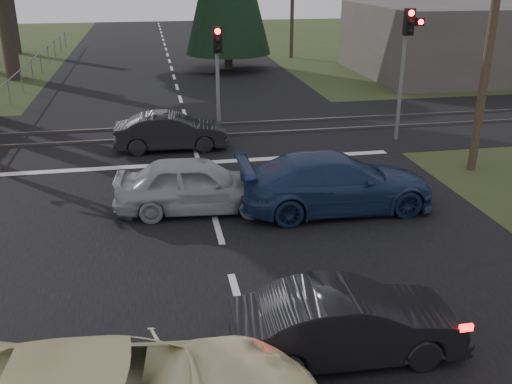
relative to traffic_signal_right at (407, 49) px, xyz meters
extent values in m
plane|color=#313C1B|center=(-7.55, -9.47, -3.31)|extent=(120.00, 120.00, 0.00)
cube|color=black|center=(-7.55, 0.53, -3.31)|extent=(14.00, 100.00, 0.01)
cube|color=black|center=(-7.55, 2.53, -3.31)|extent=(120.00, 8.00, 0.01)
cube|color=silver|center=(-7.55, -1.27, -3.30)|extent=(13.00, 0.35, 0.00)
cube|color=#59544C|center=(-7.55, 1.73, -3.26)|extent=(120.00, 0.12, 0.10)
cube|color=#59544C|center=(-7.55, 3.33, -3.26)|extent=(120.00, 0.12, 0.10)
cylinder|color=slate|center=(-0.05, 0.13, -1.41)|extent=(0.14, 0.14, 3.80)
cube|color=black|center=(-0.05, -0.05, 0.94)|extent=(0.32, 0.24, 0.90)
sphere|color=#FF0C07|center=(-0.05, -0.18, 1.24)|extent=(0.20, 0.20, 0.20)
sphere|color=black|center=(-0.05, -0.18, 0.94)|extent=(0.18, 0.18, 0.18)
sphere|color=black|center=(-0.05, -0.18, 0.64)|extent=(0.18, 0.18, 0.18)
cube|color=black|center=(0.33, -0.05, 0.94)|extent=(0.28, 0.22, 0.28)
sphere|color=#FF0C07|center=(0.33, -0.17, 0.94)|extent=(0.18, 0.18, 0.18)
cylinder|color=slate|center=(-6.55, 1.33, -1.71)|extent=(0.14, 0.14, 3.20)
cube|color=black|center=(-6.55, 1.15, 0.34)|extent=(0.32, 0.24, 0.90)
sphere|color=#FF0C07|center=(-6.55, 1.02, 0.64)|extent=(0.20, 0.20, 0.20)
sphere|color=black|center=(-6.55, 1.02, 0.34)|extent=(0.18, 0.18, 0.18)
sphere|color=black|center=(-6.55, 1.02, 0.04)|extent=(0.18, 0.18, 0.18)
cylinder|color=#4C3D2D|center=(0.95, -3.47, 1.19)|extent=(0.26, 0.26, 9.00)
cylinder|color=#473D33|center=(-16.55, 15.53, -0.61)|extent=(0.80, 0.80, 5.40)
cylinder|color=#473D33|center=(-18.55, 26.53, -0.61)|extent=(0.80, 0.80, 5.40)
cylinder|color=#473D33|center=(-4.05, 16.53, -2.31)|extent=(0.50, 0.50, 2.00)
cube|color=#59514C|center=(10.45, 12.53, -1.31)|extent=(14.00, 10.00, 4.00)
imported|color=black|center=(-6.03, -11.65, -2.69)|extent=(3.82, 1.41, 1.25)
imported|color=#A1A4A8|center=(-7.94, -5.13, -2.59)|extent=(4.36, 2.05, 1.44)
imported|color=navy|center=(-4.33, -5.74, -2.56)|extent=(5.20, 2.12, 1.51)
imported|color=black|center=(-8.33, 0.41, -2.67)|extent=(3.93, 1.46, 1.28)
camera|label=1|loc=(-8.96, -19.09, 2.75)|focal=40.00mm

